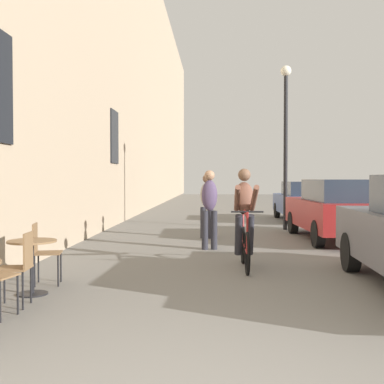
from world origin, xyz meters
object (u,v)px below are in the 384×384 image
object	(u,v)px
street_lamp	(286,126)
parked_car_second	(338,209)
cafe_chair_mid_toward_street	(42,249)
pedestrian_near	(210,205)
parked_car_third	(303,201)
cafe_chair_mid_toward_wall	(20,264)
pedestrian_mid	(207,202)
cyclist_on_bicycle	(245,220)
cafe_table_mid	(32,255)

from	to	relation	value
street_lamp	parked_car_second	xyz separation A→B (m)	(0.93, -2.53, -2.32)
cafe_chair_mid_toward_street	parked_car_second	size ratio (longest dim) A/B	0.21
cafe_chair_mid_toward_street	pedestrian_near	bearing A→B (deg)	56.57
pedestrian_near	parked_car_second	distance (m)	3.58
parked_car_third	cafe_chair_mid_toward_wall	bearing A→B (deg)	-114.72
pedestrian_mid	parked_car_second	world-z (taller)	pedestrian_mid
parked_car_second	cyclist_on_bicycle	bearing A→B (deg)	-124.09
pedestrian_mid	parked_car_third	size ratio (longest dim) A/B	0.41
cyclist_on_bicycle	cafe_chair_mid_toward_wall	bearing A→B (deg)	-136.06
cafe_chair_mid_toward_street	pedestrian_mid	bearing A→B (deg)	67.66
pedestrian_mid	cafe_chair_mid_toward_street	bearing A→B (deg)	-112.34
cafe_table_mid	parked_car_second	distance (m)	8.03
street_lamp	parked_car_second	world-z (taller)	street_lamp
cafe_table_mid	cafe_chair_mid_toward_wall	size ratio (longest dim) A/B	0.81
cyclist_on_bicycle	street_lamp	bearing A→B (deg)	75.67
cafe_chair_mid_toward_street	parked_car_third	world-z (taller)	parked_car_third
parked_car_second	parked_car_third	distance (m)	5.56
cyclist_on_bicycle	parked_car_third	xyz separation A→B (m)	(2.69, 9.29, -0.07)
parked_car_third	cafe_chair_mid_toward_street	bearing A→B (deg)	-117.70
cafe_chair_mid_toward_street	cafe_chair_mid_toward_wall	size ratio (longest dim) A/B	1.00
pedestrian_near	pedestrian_mid	bearing A→B (deg)	92.59
street_lamp	parked_car_second	size ratio (longest dim) A/B	1.14
cafe_chair_mid_toward_street	street_lamp	bearing A→B (deg)	59.49
cafe_chair_mid_toward_street	street_lamp	size ratio (longest dim) A/B	0.18
pedestrian_near	street_lamp	distance (m)	5.23
cafe_table_mid	street_lamp	world-z (taller)	street_lamp
cafe_table_mid	street_lamp	xyz separation A→B (m)	(4.53, 8.41, 2.59)
cafe_chair_mid_toward_street	pedestrian_near	distance (m)	4.33
cafe_table_mid	street_lamp	distance (m)	9.89
cafe_chair_mid_toward_street	street_lamp	world-z (taller)	street_lamp
cafe_table_mid	cafe_chair_mid_toward_street	distance (m)	0.60
parked_car_second	parked_car_third	bearing A→B (deg)	88.33
pedestrian_mid	parked_car_second	xyz separation A→B (m)	(3.24, -0.28, -0.14)
pedestrian_mid	cyclist_on_bicycle	bearing A→B (deg)	-79.82
cafe_chair_mid_toward_street	cyclist_on_bicycle	xyz separation A→B (m)	(3.00, 1.55, 0.29)
cafe_table_mid	parked_car_third	bearing A→B (deg)	63.84
cafe_chair_mid_toward_street	cyclist_on_bicycle	world-z (taller)	cyclist_on_bicycle
cafe_chair_mid_toward_street	street_lamp	distance (m)	9.43
cafe_chair_mid_toward_wall	pedestrian_mid	size ratio (longest dim) A/B	0.54
parked_car_third	pedestrian_near	bearing A→B (deg)	-114.61
parked_car_second	parked_car_third	size ratio (longest dim) A/B	1.07
cafe_table_mid	parked_car_third	size ratio (longest dim) A/B	0.18
cyclist_on_bicycle	parked_car_third	distance (m)	9.67
cafe_table_mid	pedestrian_mid	size ratio (longest dim) A/B	0.44
cafe_table_mid	cafe_chair_mid_toward_street	world-z (taller)	cafe_chair_mid_toward_street
pedestrian_near	cafe_chair_mid_toward_wall	bearing A→B (deg)	-114.89
cafe_chair_mid_toward_wall	pedestrian_near	bearing A→B (deg)	65.11
parked_car_second	street_lamp	bearing A→B (deg)	110.16
pedestrian_mid	parked_car_third	xyz separation A→B (m)	(3.41, 5.28, -0.19)
cafe_table_mid	parked_car_third	distance (m)	12.74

